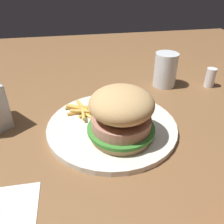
# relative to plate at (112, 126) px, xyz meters

# --- Properties ---
(ground_plane) EXTENTS (1.60, 1.60, 0.00)m
(ground_plane) POSITION_rel_plate_xyz_m (-0.02, 0.02, -0.01)
(ground_plane) COLOR brown
(plate) EXTENTS (0.28, 0.28, 0.01)m
(plate) POSITION_rel_plate_xyz_m (0.00, 0.00, 0.00)
(plate) COLOR silver
(plate) RESTS_ON ground_plane
(sandwich) EXTENTS (0.13, 0.13, 0.10)m
(sandwich) POSITION_rel_plate_xyz_m (0.01, -0.04, 0.06)
(sandwich) COLOR tan
(sandwich) RESTS_ON plate
(fries_pile) EXTENTS (0.10, 0.10, 0.01)m
(fries_pile) POSITION_rel_plate_xyz_m (-0.05, 0.06, 0.01)
(fries_pile) COLOR #E5B251
(fries_pile) RESTS_ON plate
(drink_glass) EXTENTS (0.07, 0.07, 0.10)m
(drink_glass) POSITION_rel_plate_xyz_m (0.19, 0.18, 0.04)
(drink_glass) COLOR silver
(drink_glass) RESTS_ON ground_plane
(salt_shaker) EXTENTS (0.03, 0.03, 0.06)m
(salt_shaker) POSITION_rel_plate_xyz_m (0.32, 0.15, 0.02)
(salt_shaker) COLOR white
(salt_shaker) RESTS_ON ground_plane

